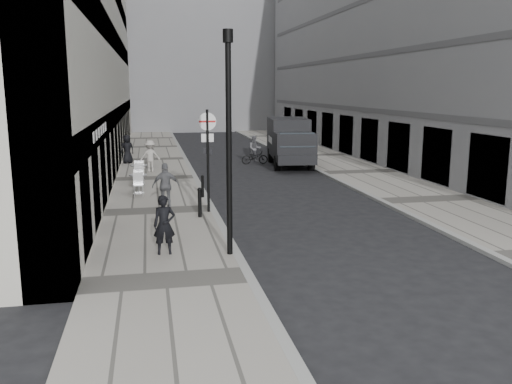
% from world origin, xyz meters
% --- Properties ---
extents(ground, '(120.00, 120.00, 0.00)m').
position_xyz_m(ground, '(0.00, 0.00, 0.00)').
color(ground, black).
rests_on(ground, ground).
extents(sidewalk, '(4.00, 60.00, 0.12)m').
position_xyz_m(sidewalk, '(-2.00, 18.00, 0.06)').
color(sidewalk, gray).
rests_on(sidewalk, ground).
extents(far_sidewalk, '(4.00, 60.00, 0.12)m').
position_xyz_m(far_sidewalk, '(9.00, 18.00, 0.06)').
color(far_sidewalk, gray).
rests_on(far_sidewalk, ground).
extents(building_left, '(4.00, 45.00, 18.00)m').
position_xyz_m(building_left, '(-6.00, 24.50, 9.00)').
color(building_left, beige).
rests_on(building_left, ground).
extents(building_right, '(6.00, 45.00, 20.00)m').
position_xyz_m(building_right, '(14.00, 24.50, 10.00)').
color(building_right, slate).
rests_on(building_right, ground).
extents(building_far, '(24.00, 16.00, 22.00)m').
position_xyz_m(building_far, '(1.50, 56.00, 11.00)').
color(building_far, slate).
rests_on(building_far, ground).
extents(walking_man, '(0.60, 0.40, 1.64)m').
position_xyz_m(walking_man, '(-1.96, 4.80, 0.94)').
color(walking_man, black).
rests_on(walking_man, sidewalk).
extents(sign_post, '(0.65, 0.11, 3.76)m').
position_xyz_m(sign_post, '(-0.20, 9.77, 2.53)').
color(sign_post, black).
rests_on(sign_post, sidewalk).
extents(lamppost, '(0.27, 0.27, 6.00)m').
position_xyz_m(lamppost, '(-0.20, 4.45, 3.46)').
color(lamppost, black).
rests_on(lamppost, sidewalk).
extents(bollard_near, '(0.12, 0.12, 0.87)m').
position_xyz_m(bollard_near, '(-0.15, 12.52, 0.56)').
color(bollard_near, black).
rests_on(bollard_near, sidewalk).
extents(bollard_far, '(0.13, 0.13, 0.99)m').
position_xyz_m(bollard_far, '(-0.60, 8.97, 0.62)').
color(bollard_far, black).
rests_on(bollard_far, sidewalk).
extents(panel_van, '(2.93, 6.22, 2.83)m').
position_xyz_m(panel_van, '(6.02, 21.72, 1.59)').
color(panel_van, black).
rests_on(panel_van, ground).
extents(cyclist, '(1.65, 0.63, 1.76)m').
position_xyz_m(cyclist, '(4.10, 22.83, 0.69)').
color(cyclist, black).
rests_on(cyclist, ground).
extents(pedestrian_a, '(1.04, 0.48, 1.74)m').
position_xyz_m(pedestrian_a, '(-1.72, 10.65, 0.99)').
color(pedestrian_a, slate).
rests_on(pedestrian_a, sidewalk).
extents(pedestrian_b, '(1.13, 0.67, 1.72)m').
position_xyz_m(pedestrian_b, '(-2.25, 20.13, 0.98)').
color(pedestrian_b, '#A9A39C').
rests_on(pedestrian_b, sidewalk).
extents(pedestrian_c, '(1.00, 0.87, 1.73)m').
position_xyz_m(pedestrian_c, '(-3.60, 23.88, 0.99)').
color(pedestrian_c, black).
rests_on(pedestrian_c, sidewalk).
extents(cafe_table_near, '(0.76, 1.72, 0.98)m').
position_xyz_m(cafe_table_near, '(-2.80, 13.88, 0.62)').
color(cafe_table_near, silver).
rests_on(cafe_table_near, sidewalk).
extents(cafe_table_mid, '(0.80, 1.81, 1.03)m').
position_xyz_m(cafe_table_mid, '(-2.80, 16.56, 0.64)').
color(cafe_table_mid, silver).
rests_on(cafe_table_mid, sidewalk).
extents(cafe_table_far, '(0.68, 1.55, 0.88)m').
position_xyz_m(cafe_table_far, '(-2.80, 17.53, 0.57)').
color(cafe_table_far, silver).
rests_on(cafe_table_far, sidewalk).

